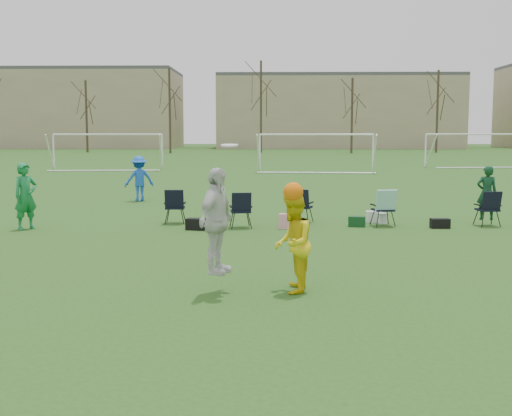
{
  "coord_description": "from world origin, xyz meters",
  "views": [
    {
      "loc": [
        0.9,
        -9.6,
        2.56
      ],
      "look_at": [
        0.69,
        1.44,
        1.25
      ],
      "focal_mm": 45.0,
      "sensor_mm": 36.0,
      "label": 1
    }
  ],
  "objects_px": {
    "fielder_green_near": "(26,196)",
    "fielder_blue": "(139,179)",
    "goal_mid": "(316,142)",
    "goal_left": "(108,141)",
    "goal_right": "(473,141)",
    "center_contest": "(257,232)"
  },
  "relations": [
    {
      "from": "fielder_green_near",
      "to": "fielder_blue",
      "type": "relative_size",
      "value": 1.05
    },
    {
      "from": "fielder_blue",
      "to": "goal_mid",
      "type": "relative_size",
      "value": 0.23
    },
    {
      "from": "fielder_green_near",
      "to": "goal_left",
      "type": "bearing_deg",
      "value": 48.81
    },
    {
      "from": "goal_mid",
      "to": "goal_right",
      "type": "height_order",
      "value": "same"
    },
    {
      "from": "fielder_blue",
      "to": "center_contest",
      "type": "xyz_separation_m",
      "value": [
        4.62,
        -13.67,
        0.15
      ]
    },
    {
      "from": "fielder_green_near",
      "to": "center_contest",
      "type": "xyz_separation_m",
      "value": [
        6.21,
        -6.63,
        0.11
      ]
    },
    {
      "from": "goal_mid",
      "to": "fielder_blue",
      "type": "bearing_deg",
      "value": -109.83
    },
    {
      "from": "fielder_green_near",
      "to": "center_contest",
      "type": "bearing_deg",
      "value": -97.54
    },
    {
      "from": "center_contest",
      "to": "goal_left",
      "type": "distance_m",
      "value": 35.24
    },
    {
      "from": "fielder_blue",
      "to": "goal_left",
      "type": "bearing_deg",
      "value": -97.87
    },
    {
      "from": "center_contest",
      "to": "goal_right",
      "type": "distance_m",
      "value": 40.55
    },
    {
      "from": "fielder_green_near",
      "to": "goal_mid",
      "type": "xyz_separation_m",
      "value": [
        9.49,
        24.93,
        1.04
      ]
    },
    {
      "from": "fielder_blue",
      "to": "goal_mid",
      "type": "height_order",
      "value": "goal_mid"
    },
    {
      "from": "fielder_green_near",
      "to": "goal_right",
      "type": "height_order",
      "value": "goal_right"
    },
    {
      "from": "center_contest",
      "to": "goal_mid",
      "type": "bearing_deg",
      "value": 84.07
    },
    {
      "from": "goal_mid",
      "to": "goal_right",
      "type": "relative_size",
      "value": 1.01
    },
    {
      "from": "fielder_green_near",
      "to": "fielder_blue",
      "type": "bearing_deg",
      "value": 26.58
    },
    {
      "from": "center_contest",
      "to": "goal_mid",
      "type": "relative_size",
      "value": 0.32
    },
    {
      "from": "fielder_green_near",
      "to": "goal_right",
      "type": "distance_m",
      "value": 37.68
    },
    {
      "from": "fielder_blue",
      "to": "goal_right",
      "type": "xyz_separation_m",
      "value": [
        19.9,
        23.89,
        1.09
      ]
    },
    {
      "from": "goal_mid",
      "to": "goal_right",
      "type": "xyz_separation_m",
      "value": [
        12.0,
        6.0,
        0.0
      ]
    },
    {
      "from": "goal_left",
      "to": "goal_right",
      "type": "distance_m",
      "value": 26.31
    }
  ]
}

